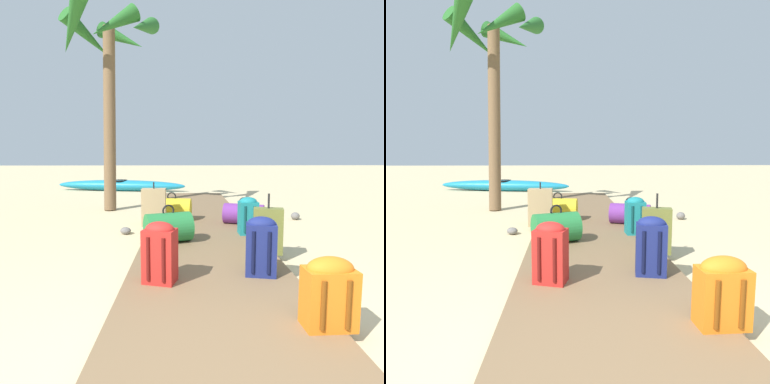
% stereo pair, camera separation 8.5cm
% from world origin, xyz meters
% --- Properties ---
extents(ground_plane, '(60.00, 60.00, 0.00)m').
position_xyz_m(ground_plane, '(0.00, 3.36, 0.00)').
color(ground_plane, '#CCB789').
extents(boardwalk, '(1.62, 8.41, 0.08)m').
position_xyz_m(boardwalk, '(0.00, 4.20, 0.04)').
color(boardwalk, brown).
rests_on(boardwalk, ground).
extents(backpack_orange, '(0.34, 0.23, 0.49)m').
position_xyz_m(backpack_orange, '(0.71, 0.72, 0.34)').
color(backpack_orange, orange).
rests_on(backpack_orange, boardwalk).
extents(suitcase_olive, '(0.37, 0.25, 0.70)m').
position_xyz_m(suitcase_olive, '(0.73, 2.42, 0.35)').
color(suitcase_olive, olive).
rests_on(suitcase_olive, boardwalk).
extents(duffel_bag_green, '(0.69, 0.57, 0.50)m').
position_xyz_m(duffel_bag_green, '(-0.46, 2.93, 0.28)').
color(duffel_bag_green, '#237538').
rests_on(duffel_bag_green, boardwalk).
extents(duffel_bag_yellow, '(0.72, 0.47, 0.49)m').
position_xyz_m(duffel_bag_yellow, '(-0.47, 4.47, 0.27)').
color(duffel_bag_yellow, gold).
rests_on(duffel_bag_yellow, boardwalk).
extents(backpack_red, '(0.33, 0.28, 0.56)m').
position_xyz_m(backpack_red, '(-0.48, 1.55, 0.37)').
color(backpack_red, red).
rests_on(backpack_red, boardwalk).
extents(duffel_bag_purple, '(0.73, 0.54, 0.45)m').
position_xyz_m(duffel_bag_purple, '(0.73, 4.05, 0.25)').
color(duffel_bag_purple, '#6B2D84').
rests_on(duffel_bag_purple, boardwalk).
extents(suitcase_tan, '(0.38, 0.24, 0.71)m').
position_xyz_m(suitcase_tan, '(-0.74, 3.97, 0.38)').
color(suitcase_tan, tan).
rests_on(suitcase_tan, boardwalk).
extents(backpack_teal, '(0.27, 0.27, 0.54)m').
position_xyz_m(backpack_teal, '(0.67, 3.36, 0.36)').
color(backpack_teal, '#197A7F').
rests_on(backpack_teal, boardwalk).
extents(backpack_navy, '(0.32, 0.26, 0.57)m').
position_xyz_m(backpack_navy, '(0.48, 1.71, 0.38)').
color(backpack_navy, navy).
rests_on(backpack_navy, boardwalk).
extents(palm_tree_near_left, '(2.22, 2.12, 4.37)m').
position_xyz_m(palm_tree_near_left, '(-1.86, 6.08, 3.40)').
color(palm_tree_near_left, brown).
rests_on(palm_tree_near_left, ground).
extents(kayak, '(4.42, 1.29, 0.37)m').
position_xyz_m(kayak, '(-2.37, 9.78, 0.18)').
color(kayak, teal).
rests_on(kayak, ground).
extents(rock_right_mid, '(0.22, 0.23, 0.14)m').
position_xyz_m(rock_right_mid, '(1.85, 4.78, 0.07)').
color(rock_right_mid, slate).
rests_on(rock_right_mid, ground).
extents(rock_left_near, '(0.24, 0.24, 0.11)m').
position_xyz_m(rock_left_near, '(-1.16, 3.72, 0.05)').
color(rock_left_near, slate).
rests_on(rock_left_near, ground).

